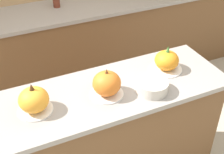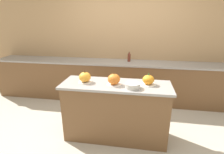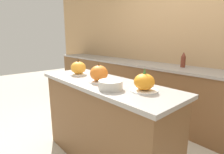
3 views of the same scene
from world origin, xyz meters
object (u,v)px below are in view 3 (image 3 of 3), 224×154
(pumpkin_cake_center, at_px, (99,74))
(pumpkin_cake_right, at_px, (144,83))
(bottle_tall, at_px, (183,60))
(pumpkin_cake_left, at_px, (78,68))
(mixing_bowl, at_px, (111,85))

(pumpkin_cake_center, xyz_separation_m, pumpkin_cake_right, (0.49, 0.08, -0.01))
(bottle_tall, bearing_deg, pumpkin_cake_right, -75.07)
(pumpkin_cake_left, height_order, pumpkin_cake_center, pumpkin_cake_left)
(pumpkin_cake_left, xyz_separation_m, bottle_tall, (0.56, 1.44, 0.03))
(pumpkin_cake_left, distance_m, bottle_tall, 1.55)
(pumpkin_cake_left, relative_size, pumpkin_cake_center, 0.98)
(pumpkin_cake_center, relative_size, pumpkin_cake_right, 0.93)
(pumpkin_cake_center, xyz_separation_m, mixing_bowl, (0.27, -0.09, -0.04))
(pumpkin_cake_center, bearing_deg, pumpkin_cake_left, 175.59)
(pumpkin_cake_left, height_order, mixing_bowl, pumpkin_cake_left)
(mixing_bowl, bearing_deg, pumpkin_cake_right, 38.80)
(pumpkin_cake_left, bearing_deg, bottle_tall, 68.94)
(pumpkin_cake_left, height_order, pumpkin_cake_right, pumpkin_cake_left)
(pumpkin_cake_center, distance_m, mixing_bowl, 0.29)
(pumpkin_cake_right, xyz_separation_m, mixing_bowl, (-0.21, -0.17, -0.03))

